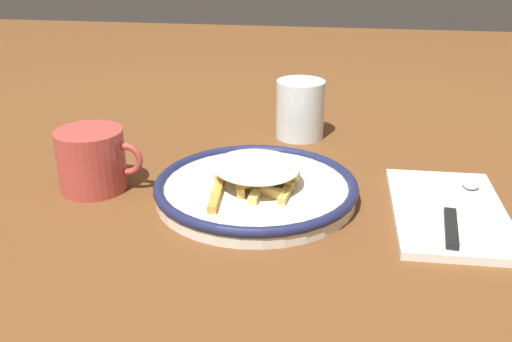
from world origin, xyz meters
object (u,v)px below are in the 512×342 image
plate (256,189)px  napkin (448,212)px  spoon (472,195)px  coffee_mug (92,160)px  fries_heap (256,171)px  knife (450,213)px  fork (426,201)px  water_glass (300,109)px

plate → napkin: size_ratio=1.17×
spoon → napkin: bearing=-133.8°
napkin → spoon: 0.05m
plate → coffee_mug: size_ratio=2.28×
fries_heap → knife: 0.25m
napkin → fork: bearing=155.3°
plate → napkin: (0.25, -0.01, -0.01)m
knife → water_glass: size_ratio=2.18×
fork → fries_heap: bearing=179.2°
fries_heap → spoon: size_ratio=1.12×
knife → coffee_mug: bearing=176.0°
fork → knife: size_ratio=0.84×
coffee_mug → fries_heap: bearing=0.3°
plate → water_glass: (0.04, 0.25, 0.03)m
plate → spoon: bearing=4.2°
fries_heap → napkin: 0.25m
knife → coffee_mug: coffee_mug is taller
coffee_mug → water_glass: bearing=43.2°
napkin → knife: 0.02m
plate → spoon: size_ratio=1.76×
plate → knife: plate is taller
fries_heap → napkin: bearing=-3.6°
fries_heap → fork: bearing=-0.8°
knife → spoon: 0.06m
water_glass → fork: bearing=-54.1°
fries_heap → knife: fries_heap is taller
plate → fork: bearing=-0.5°
fries_heap → coffee_mug: (-0.22, -0.00, 0.00)m
fries_heap → water_glass: water_glass is taller
spoon → water_glass: size_ratio=1.59×
fork → coffee_mug: size_ratio=1.50×
fork → spoon: (0.06, 0.02, 0.00)m
knife → water_glass: bearing=126.1°
fries_heap → spoon: fries_heap is taller
napkin → coffee_mug: (-0.47, 0.01, 0.04)m
napkin → spoon: spoon is taller
napkin → spoon: (0.03, 0.03, 0.01)m
fork → spoon: bearing=20.7°
water_glass → plate: bearing=-99.0°
napkin → coffee_mug: bearing=178.3°
knife → spoon: spoon is taller
fork → napkin: bearing=-24.7°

